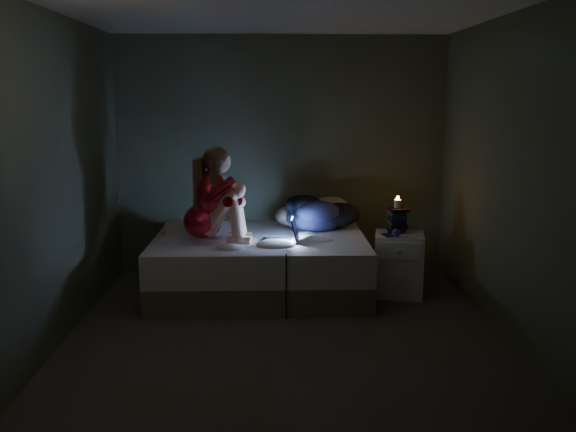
{
  "coord_description": "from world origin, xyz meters",
  "views": [
    {
      "loc": [
        -0.11,
        -4.94,
        1.95
      ],
      "look_at": [
        0.05,
        1.0,
        0.8
      ],
      "focal_mm": 38.69,
      "sensor_mm": 36.0,
      "label": 1
    }
  ],
  "objects_px": {
    "laptop": "(279,229)",
    "nightstand": "(399,264)",
    "candle": "(397,207)",
    "bed": "(260,264)",
    "woman": "(202,194)",
    "phone": "(390,236)"
  },
  "relations": [
    {
      "from": "bed",
      "to": "laptop",
      "type": "height_order",
      "value": "laptop"
    },
    {
      "from": "candle",
      "to": "laptop",
      "type": "bearing_deg",
      "value": -169.93
    },
    {
      "from": "laptop",
      "to": "candle",
      "type": "bearing_deg",
      "value": 16.59
    },
    {
      "from": "candle",
      "to": "phone",
      "type": "height_order",
      "value": "candle"
    },
    {
      "from": "nightstand",
      "to": "candle",
      "type": "height_order",
      "value": "candle"
    },
    {
      "from": "candle",
      "to": "bed",
      "type": "bearing_deg",
      "value": 178.55
    },
    {
      "from": "woman",
      "to": "bed",
      "type": "bearing_deg",
      "value": 21.59
    },
    {
      "from": "phone",
      "to": "laptop",
      "type": "bearing_deg",
      "value": 157.32
    },
    {
      "from": "bed",
      "to": "laptop",
      "type": "xyz_separation_m",
      "value": [
        0.19,
        -0.24,
        0.41
      ]
    },
    {
      "from": "bed",
      "to": "candle",
      "type": "relative_size",
      "value": 26.1
    },
    {
      "from": "phone",
      "to": "nightstand",
      "type": "bearing_deg",
      "value": 21.27
    },
    {
      "from": "candle",
      "to": "phone",
      "type": "distance_m",
      "value": 0.34
    },
    {
      "from": "bed",
      "to": "phone",
      "type": "distance_m",
      "value": 1.32
    },
    {
      "from": "woman",
      "to": "laptop",
      "type": "distance_m",
      "value": 0.81
    },
    {
      "from": "bed",
      "to": "candle",
      "type": "distance_m",
      "value": 1.48
    },
    {
      "from": "woman",
      "to": "nightstand",
      "type": "relative_size",
      "value": 1.48
    },
    {
      "from": "woman",
      "to": "laptop",
      "type": "relative_size",
      "value": 2.64
    },
    {
      "from": "bed",
      "to": "candle",
      "type": "bearing_deg",
      "value": -1.45
    },
    {
      "from": "woman",
      "to": "nightstand",
      "type": "bearing_deg",
      "value": 4.09
    },
    {
      "from": "phone",
      "to": "bed",
      "type": "bearing_deg",
      "value": 146.44
    },
    {
      "from": "laptop",
      "to": "nightstand",
      "type": "xyz_separation_m",
      "value": [
        1.18,
        0.11,
        -0.39
      ]
    },
    {
      "from": "woman",
      "to": "nightstand",
      "type": "height_order",
      "value": "woman"
    }
  ]
}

